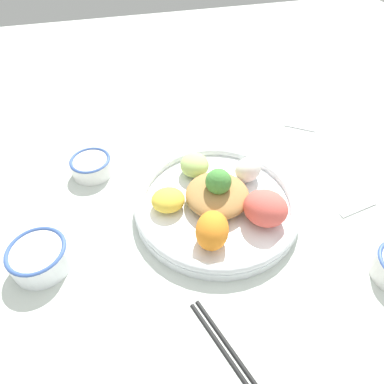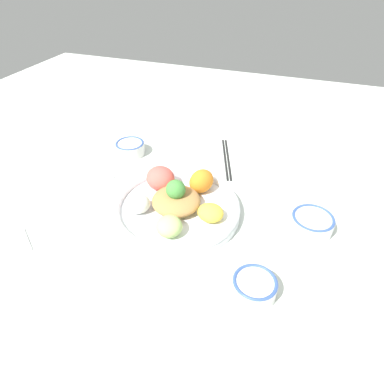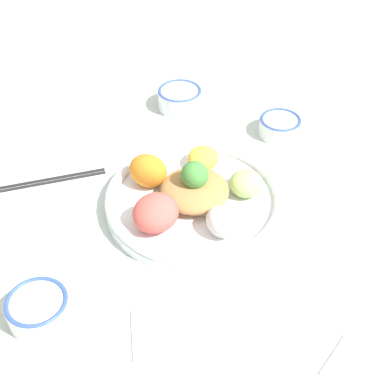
# 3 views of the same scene
# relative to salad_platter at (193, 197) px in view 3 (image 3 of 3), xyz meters

# --- Properties ---
(ground_plane) EXTENTS (2.40, 2.40, 0.00)m
(ground_plane) POSITION_rel_salad_platter_xyz_m (0.03, 0.02, -0.03)
(ground_plane) COLOR silver
(salad_platter) EXTENTS (0.33, 0.33, 0.10)m
(salad_platter) POSITION_rel_salad_platter_xyz_m (0.00, 0.00, 0.00)
(salad_platter) COLOR white
(salad_platter) RESTS_ON ground_plane
(sauce_bowl_red) EXTENTS (0.10, 0.10, 0.05)m
(sauce_bowl_red) POSITION_rel_salad_platter_xyz_m (-0.33, -0.04, -0.00)
(sauce_bowl_red) COLOR white
(sauce_bowl_red) RESTS_ON ground_plane
(rice_bowl_blue) EXTENTS (0.09, 0.09, 0.04)m
(rice_bowl_blue) POSITION_rel_salad_platter_xyz_m (-0.24, 0.18, -0.00)
(rice_bowl_blue) COLOR white
(rice_bowl_blue) RESTS_ON ground_plane
(sauce_bowl_dark) EXTENTS (0.09, 0.09, 0.04)m
(sauce_bowl_dark) POSITION_rel_salad_platter_xyz_m (0.25, -0.22, -0.00)
(sauce_bowl_dark) COLOR white
(sauce_bowl_dark) RESTS_ON ground_plane
(chopsticks_pair_near) EXTENTS (0.09, 0.24, 0.01)m
(chopsticks_pair_near) POSITION_rel_salad_platter_xyz_m (-0.06, -0.30, -0.02)
(chopsticks_pair_near) COLOR black
(chopsticks_pair_near) RESTS_ON ground_plane
(serving_spoon_main) EXTENTS (0.13, 0.05, 0.01)m
(serving_spoon_main) POSITION_rel_salad_platter_xyz_m (0.32, -0.07, -0.02)
(serving_spoon_main) COLOR silver
(serving_spoon_main) RESTS_ON ground_plane
(serving_spoon_extra) EXTENTS (0.11, 0.09, 0.01)m
(serving_spoon_extra) POSITION_rel_salad_platter_xyz_m (0.33, 0.19, -0.02)
(serving_spoon_extra) COLOR silver
(serving_spoon_extra) RESTS_ON ground_plane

